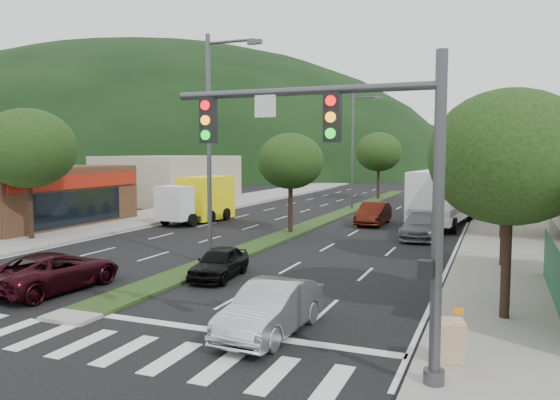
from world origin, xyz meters
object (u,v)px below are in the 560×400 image
at_px(tree_r_c, 505,156).
at_px(suv_maroon, 55,271).
at_px(tree_r_a, 510,157).
at_px(tree_med_far, 379,152).
at_px(tree_l_a, 28,148).
at_px(streetlight_mid, 355,145).
at_px(car_queue_c, 374,214).
at_px(tree_r_d, 504,149).
at_px(car_queue_a, 219,263).
at_px(box_truck, 200,201).
at_px(tree_r_e, 503,153).
at_px(car_queue_b, 420,226).
at_px(car_queue_d, 429,209).
at_px(motorhome, 443,196).
at_px(a_frame_sign, 450,337).
at_px(sedan_silver, 271,309).
at_px(streetlight_near, 213,138).
at_px(tree_r_b, 507,151).
at_px(traffic_signal, 362,167).
at_px(tree_med_near, 291,161).

height_order(tree_r_c, suv_maroon, tree_r_c).
height_order(tree_r_a, tree_med_far, tree_med_far).
bearing_deg(tree_r_c, tree_med_far, 116.57).
bearing_deg(tree_l_a, streetlight_mid, 61.08).
height_order(streetlight_mid, car_queue_c, streetlight_mid).
bearing_deg(tree_r_c, tree_r_d, 90.00).
relative_size(car_queue_a, car_queue_c, 0.78).
bearing_deg(box_truck, tree_r_e, -130.97).
height_order(tree_r_a, streetlight_mid, streetlight_mid).
distance_m(car_queue_b, car_queue_d, 10.02).
bearing_deg(motorhome, car_queue_d, 115.68).
relative_size(streetlight_mid, car_queue_c, 2.14).
height_order(tree_med_far, a_frame_sign, tree_med_far).
height_order(sedan_silver, car_queue_b, car_queue_b).
distance_m(tree_l_a, box_truck, 12.37).
distance_m(box_truck, a_frame_sign, 28.36).
bearing_deg(tree_l_a, car_queue_c, 40.68).
relative_size(streetlight_near, car_queue_a, 2.75).
bearing_deg(tree_l_a, car_queue_d, 44.33).
relative_size(tree_r_d, box_truck, 1.07).
height_order(tree_r_b, car_queue_a, tree_r_b).
bearing_deg(box_truck, streetlight_mid, -118.91).
height_order(tree_r_c, a_frame_sign, tree_r_c).
xyz_separation_m(traffic_signal, suv_maroon, (-12.04, 3.54, -3.95)).
bearing_deg(traffic_signal, tree_r_e, 85.91).
distance_m(suv_maroon, a_frame_sign, 14.00).
relative_size(tree_r_b, tree_l_a, 0.96).
height_order(car_queue_a, car_queue_d, car_queue_d).
distance_m(tree_l_a, streetlight_near, 12.87).
xyz_separation_m(tree_r_b, tree_med_far, (-12.00, 32.00, -0.03)).
relative_size(tree_r_e, tree_l_a, 0.93).
bearing_deg(car_queue_a, tree_l_a, 157.95).
height_order(tree_r_c, car_queue_d, tree_r_c).
distance_m(tree_r_a, streetlight_near, 12.48).
xyz_separation_m(tree_med_near, streetlight_near, (0.21, -10.00, 1.16)).
xyz_separation_m(tree_r_c, car_queue_c, (-8.18, 4.03, -3.98)).
relative_size(tree_med_far, box_truck, 1.03).
relative_size(tree_l_a, car_queue_b, 1.44).
xyz_separation_m(tree_r_e, tree_med_near, (-12.00, -22.00, -0.46)).
distance_m(streetlight_mid, car_queue_c, 10.81).
distance_m(box_truck, motorhome, 16.93).
height_order(sedan_silver, box_truck, box_truck).
bearing_deg(car_queue_c, tree_med_near, -121.77).
bearing_deg(tree_r_a, tree_l_a, 166.24).
xyz_separation_m(tree_med_near, suv_maroon, (-3.01, -16.00, -3.73)).
xyz_separation_m(streetlight_near, box_truck, (-8.25, 12.95, -4.06)).
relative_size(tree_r_c, tree_med_far, 0.93).
height_order(traffic_signal, suv_maroon, traffic_signal).
relative_size(tree_r_a, tree_med_near, 1.10).
bearing_deg(streetlight_mid, tree_r_d, -14.27).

